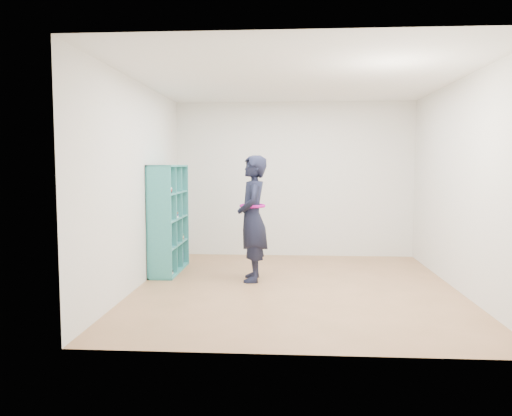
{
  "coord_description": "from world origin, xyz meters",
  "views": [
    {
      "loc": [
        -0.09,
        -6.23,
        1.56
      ],
      "look_at": [
        -0.52,
        0.3,
        0.98
      ],
      "focal_mm": 35.0,
      "sensor_mm": 36.0,
      "label": 1
    }
  ],
  "objects": [
    {
      "name": "smartphone",
      "position": [
        -0.73,
        0.43,
        0.95
      ],
      "size": [
        0.01,
        0.09,
        0.12
      ],
      "rotation": [
        0.31,
        0.0,
        0.05
      ],
      "color": "silver",
      "rests_on": "person"
    },
    {
      "name": "wall_left",
      "position": [
        -2.0,
        0.0,
        1.3
      ],
      "size": [
        0.02,
        4.5,
        2.6
      ],
      "primitive_type": "cube",
      "color": "silver",
      "rests_on": "floor"
    },
    {
      "name": "wall_right",
      "position": [
        2.0,
        0.0,
        1.3
      ],
      "size": [
        0.02,
        4.5,
        2.6
      ],
      "primitive_type": "cube",
      "color": "silver",
      "rests_on": "floor"
    },
    {
      "name": "floor",
      "position": [
        0.0,
        0.0,
        0.0
      ],
      "size": [
        4.5,
        4.5,
        0.0
      ],
      "primitive_type": "plane",
      "color": "olive",
      "rests_on": "ground"
    },
    {
      "name": "wall_front",
      "position": [
        0.0,
        -2.25,
        1.3
      ],
      "size": [
        4.0,
        0.02,
        2.6
      ],
      "primitive_type": "cube",
      "color": "silver",
      "rests_on": "floor"
    },
    {
      "name": "wall_back",
      "position": [
        0.0,
        2.25,
        1.3
      ],
      "size": [
        4.0,
        0.02,
        2.6
      ],
      "primitive_type": "cube",
      "color": "silver",
      "rests_on": "floor"
    },
    {
      "name": "bookshelf",
      "position": [
        -1.85,
        0.84,
        0.76
      ],
      "size": [
        0.34,
        1.16,
        1.55
      ],
      "color": "teal",
      "rests_on": "floor"
    },
    {
      "name": "person",
      "position": [
        -0.57,
        0.35,
        0.84
      ],
      "size": [
        0.45,
        0.64,
        1.67
      ],
      "rotation": [
        0.0,
        0.0,
        -1.49
      ],
      "color": "black",
      "rests_on": "floor"
    },
    {
      "name": "ceiling",
      "position": [
        0.0,
        0.0,
        2.6
      ],
      "size": [
        4.5,
        4.5,
        0.0
      ],
      "primitive_type": "plane",
      "color": "white",
      "rests_on": "wall_back"
    }
  ]
}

